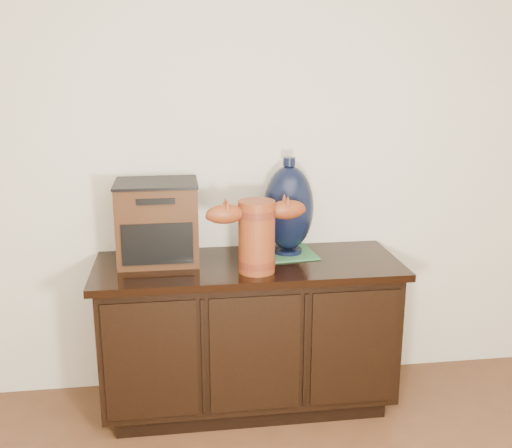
{
  "coord_description": "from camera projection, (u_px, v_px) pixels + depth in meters",
  "views": [
    {
      "loc": [
        -0.33,
        -0.47,
        1.68
      ],
      "look_at": [
        0.03,
        2.18,
        0.96
      ],
      "focal_mm": 42.0,
      "sensor_mm": 36.0,
      "label": 1
    }
  ],
  "objects": [
    {
      "name": "green_mat",
      "position": [
        288.0,
        253.0,
        2.99
      ],
      "size": [
        0.28,
        0.28,
        0.01
      ],
      "primitive_type": "cube",
      "rotation": [
        0.0,
        0.0,
        0.1
      ],
      "color": "#316D40",
      "rests_on": "sideboard"
    },
    {
      "name": "spray_can",
      "position": [
        255.0,
        241.0,
        2.93
      ],
      "size": [
        0.05,
        0.05,
        0.16
      ],
      "color": "#53100E",
      "rests_on": "sideboard"
    },
    {
      "name": "sideboard",
      "position": [
        248.0,
        333.0,
        2.96
      ],
      "size": [
        1.46,
        0.56,
        0.75
      ],
      "color": "black",
      "rests_on": "ground"
    },
    {
      "name": "terracotta_vessel",
      "position": [
        257.0,
        232.0,
        2.69
      ],
      "size": [
        0.47,
        0.19,
        0.33
      ],
      "rotation": [
        0.0,
        0.0,
        0.15
      ],
      "color": "brown",
      "rests_on": "sideboard"
    },
    {
      "name": "lamp_base",
      "position": [
        289.0,
        208.0,
        2.93
      ],
      "size": [
        0.27,
        0.27,
        0.48
      ],
      "rotation": [
        0.0,
        0.0,
        0.1
      ],
      "color": "black",
      "rests_on": "green_mat"
    },
    {
      "name": "tv_radio",
      "position": [
        158.0,
        222.0,
        2.84
      ],
      "size": [
        0.39,
        0.31,
        0.39
      ],
      "rotation": [
        0.0,
        0.0,
        -0.0
      ],
      "color": "#3A1F0E",
      "rests_on": "sideboard"
    }
  ]
}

